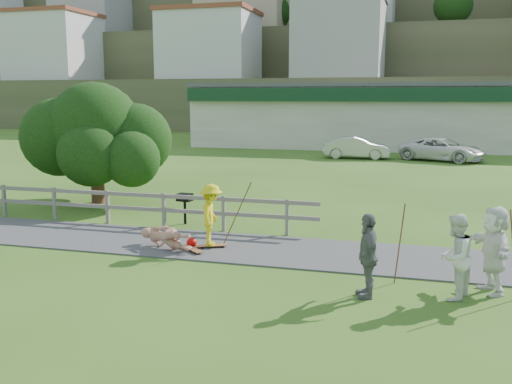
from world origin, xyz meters
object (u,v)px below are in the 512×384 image
(tree, at_px, (96,154))
(bbq, at_px, (185,209))
(skater_fallen, at_px, (166,238))
(spectator_a, at_px, (455,257))
(spectator_b, at_px, (368,255))
(skater_rider, at_px, (211,219))
(spectator_d, at_px, (493,250))
(car_silver, at_px, (357,148))
(car_white, at_px, (442,149))

(tree, bearing_deg, bbq, -28.19)
(skater_fallen, xyz_separation_m, bbq, (-0.72, 3.04, 0.17))
(spectator_a, xyz_separation_m, spectator_b, (-1.72, -0.36, -0.01))
(skater_rider, xyz_separation_m, spectator_b, (4.39, -2.66, 0.04))
(spectator_a, bearing_deg, tree, -99.24)
(skater_fallen, relative_size, bbq, 1.81)
(spectator_d, xyz_separation_m, tree, (-13.50, 6.85, 0.97))
(spectator_a, relative_size, car_silver, 0.41)
(skater_fallen, distance_m, spectator_d, 8.21)
(skater_fallen, height_order, spectator_a, spectator_a)
(tree, bearing_deg, skater_rider, -38.09)
(spectator_b, height_order, tree, tree)
(spectator_d, relative_size, car_silver, 0.43)
(spectator_a, distance_m, spectator_d, 1.01)
(spectator_d, height_order, tree, tree)
(spectator_d, bearing_deg, car_white, 163.83)
(spectator_a, relative_size, tree, 0.31)
(spectator_a, xyz_separation_m, tree, (-12.70, 7.46, 1.02))
(spectator_d, xyz_separation_m, car_white, (-0.06, 25.68, -0.20))
(skater_fallen, height_order, bbq, bbq)
(spectator_d, distance_m, car_white, 25.68)
(skater_fallen, relative_size, car_silver, 0.42)
(spectator_d, distance_m, car_silver, 26.19)
(skater_fallen, bearing_deg, bbq, 39.58)
(car_silver, relative_size, tree, 0.76)
(skater_rider, relative_size, spectator_b, 0.95)
(car_white, bearing_deg, skater_fallen, -175.28)
(car_silver, height_order, car_white, car_white)
(skater_fallen, relative_size, spectator_d, 0.97)
(spectator_d, height_order, car_white, spectator_d)
(spectator_a, height_order, tree, tree)
(spectator_a, distance_m, spectator_b, 1.76)
(spectator_a, distance_m, bbq, 9.42)
(car_silver, xyz_separation_m, bbq, (-3.35, -21.29, -0.21))
(spectator_b, relative_size, car_silver, 0.41)
(spectator_d, bearing_deg, spectator_b, -85.18)
(spectator_d, xyz_separation_m, car_silver, (-5.45, 25.62, -0.22))
(car_white, xyz_separation_m, tree, (-13.44, -18.83, 1.17))
(spectator_b, relative_size, car_white, 0.34)
(spectator_a, xyz_separation_m, spectator_d, (0.80, 0.61, 0.05))
(car_silver, bearing_deg, spectator_a, -171.72)
(skater_fallen, distance_m, car_silver, 24.47)
(spectator_a, height_order, car_white, spectator_a)
(spectator_a, bearing_deg, skater_fallen, -83.45)
(spectator_a, relative_size, bbq, 1.77)
(skater_fallen, height_order, car_silver, car_silver)
(skater_rider, relative_size, spectator_a, 0.95)
(spectator_b, height_order, car_white, spectator_b)
(skater_fallen, bearing_deg, spectator_a, -78.37)
(spectator_a, xyz_separation_m, bbq, (-8.00, 4.94, -0.39))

